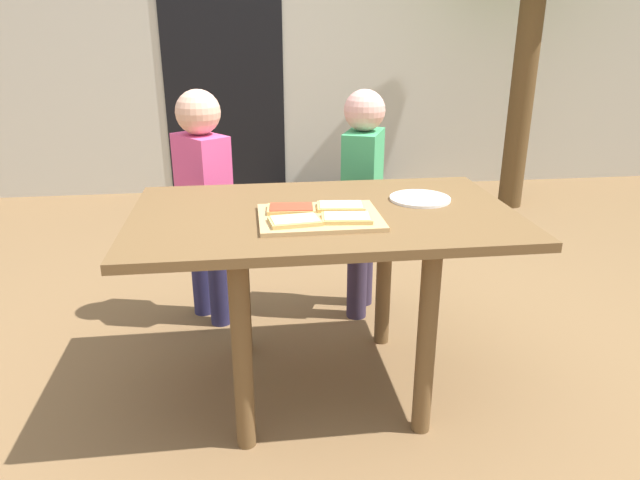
% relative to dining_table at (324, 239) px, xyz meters
% --- Properties ---
extents(ground_plane, '(16.00, 16.00, 0.00)m').
position_rel_dining_table_xyz_m(ground_plane, '(0.00, 0.00, -0.58)').
color(ground_plane, brown).
extents(house_wall_back, '(8.00, 0.20, 2.73)m').
position_rel_dining_table_xyz_m(house_wall_back, '(0.00, 2.88, 0.78)').
color(house_wall_back, '#BCB7A8').
rests_on(house_wall_back, ground).
extents(house_door, '(0.90, 0.02, 2.00)m').
position_rel_dining_table_xyz_m(house_door, '(-0.39, 2.77, 0.42)').
color(house_door, black).
rests_on(house_door, ground).
extents(dining_table, '(1.27, 0.77, 0.68)m').
position_rel_dining_table_xyz_m(dining_table, '(0.00, 0.00, 0.00)').
color(dining_table, brown).
rests_on(dining_table, ground).
extents(cutting_board, '(0.38, 0.29, 0.01)m').
position_rel_dining_table_xyz_m(cutting_board, '(-0.02, -0.09, 0.11)').
color(cutting_board, tan).
rests_on(cutting_board, dining_table).
extents(pizza_slice_near_left, '(0.17, 0.12, 0.02)m').
position_rel_dining_table_xyz_m(pizza_slice_near_left, '(-0.11, -0.15, 0.12)').
color(pizza_slice_near_left, tan).
rests_on(pizza_slice_near_left, cutting_board).
extents(pizza_slice_near_right, '(0.16, 0.11, 0.02)m').
position_rel_dining_table_xyz_m(pizza_slice_near_right, '(0.05, -0.14, 0.12)').
color(pizza_slice_near_right, tan).
rests_on(pizza_slice_near_right, cutting_board).
extents(pizza_slice_far_right, '(0.16, 0.11, 0.02)m').
position_rel_dining_table_xyz_m(pizza_slice_far_right, '(0.05, -0.02, 0.12)').
color(pizza_slice_far_right, tan).
rests_on(pizza_slice_far_right, cutting_board).
extents(pizza_slice_far_left, '(0.16, 0.11, 0.02)m').
position_rel_dining_table_xyz_m(pizza_slice_far_left, '(-0.11, -0.03, 0.12)').
color(pizza_slice_far_left, tan).
rests_on(pizza_slice_far_left, cutting_board).
extents(plate_white_right, '(0.21, 0.21, 0.01)m').
position_rel_dining_table_xyz_m(plate_white_right, '(0.35, 0.08, 0.10)').
color(plate_white_right, white).
rests_on(plate_white_right, dining_table).
extents(child_left, '(0.25, 0.28, 1.02)m').
position_rel_dining_table_xyz_m(child_left, '(-0.43, 0.60, 0.02)').
color(child_left, '#2A284F').
rests_on(child_left, ground).
extents(child_right, '(0.22, 0.28, 1.01)m').
position_rel_dining_table_xyz_m(child_right, '(0.25, 0.59, 0.00)').
color(child_right, '#352A41').
rests_on(child_right, ground).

